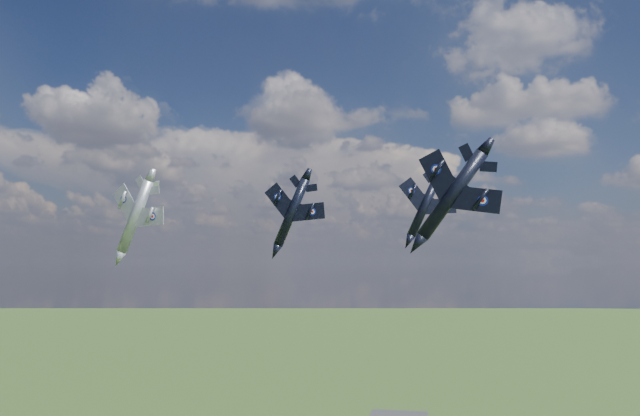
% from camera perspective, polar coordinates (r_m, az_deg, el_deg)
% --- Properties ---
extents(jet_lead_navy, '(12.00, 15.70, 7.16)m').
position_cam_1_polar(jet_lead_navy, '(95.72, -2.60, -0.38)').
color(jet_lead_navy, black).
extents(jet_right_navy, '(13.39, 17.11, 9.14)m').
position_cam_1_polar(jet_right_navy, '(70.04, 11.99, 1.19)').
color(jet_right_navy, black).
extents(jet_high_navy, '(14.64, 17.82, 7.73)m').
position_cam_1_polar(jet_high_navy, '(108.63, 9.55, 0.22)').
color(jet_high_navy, black).
extents(jet_left_silver, '(16.23, 19.16, 8.23)m').
position_cam_1_polar(jet_left_silver, '(99.22, -16.53, -0.72)').
color(jet_left_silver, '#91959A').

